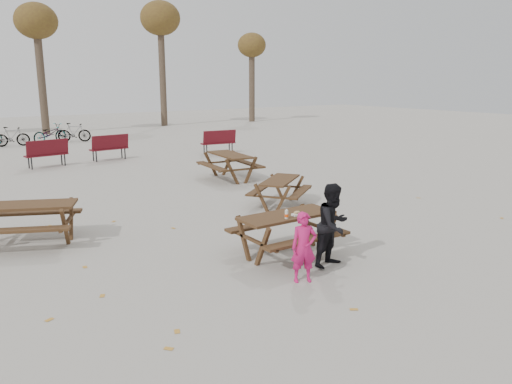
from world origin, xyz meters
TOP-DOWN VIEW (x-y plane):
  - ground at (0.00, 0.00)m, footprint 80.00×80.00m
  - main_picnic_table at (0.00, 0.00)m, footprint 1.80×1.45m
  - food_tray at (0.09, -0.18)m, footprint 0.18×0.11m
  - bread_roll at (0.09, -0.18)m, footprint 0.14×0.06m
  - soda_bottle at (-0.19, -0.23)m, footprint 0.07×0.07m
  - child at (-0.54, -1.14)m, footprint 0.49×0.42m
  - adult at (0.33, -0.87)m, footprint 0.80×0.68m
  - picnic_table_east at (2.08, 2.98)m, footprint 2.07×2.01m
  - picnic_table_north at (-3.83, 3.35)m, footprint 2.34×2.16m
  - picnic_table_far at (2.84, 6.64)m, footprint 1.73×2.07m
  - park_bench_row at (-0.49, 12.40)m, footprint 13.78×1.52m
  - bicycle_row at (-1.94, 19.80)m, footprint 8.29×2.87m
  - tree_row at (0.90, 25.15)m, footprint 32.17×3.52m
  - fallen_leaves at (0.50, 2.50)m, footprint 11.00×11.00m

SIDE VIEW (x-z plane):
  - ground at x=0.00m, z-range 0.00..0.00m
  - fallen_leaves at x=0.50m, z-range 0.00..0.01m
  - picnic_table_east at x=2.08m, z-range 0.00..0.70m
  - picnic_table_north at x=-3.83m, z-range 0.00..0.81m
  - picnic_table_far at x=2.84m, z-range 0.00..0.83m
  - bicycle_row at x=-1.94m, z-range -0.04..1.00m
  - park_bench_row at x=-0.49m, z-range 0.00..1.03m
  - child at x=-0.54m, z-range 0.00..1.14m
  - main_picnic_table at x=0.00m, z-range 0.20..0.97m
  - adult at x=0.33m, z-range 0.00..1.45m
  - food_tray at x=0.09m, z-range 0.78..0.81m
  - bread_roll at x=0.09m, z-range 0.81..0.86m
  - soda_bottle at x=-0.19m, z-range 0.76..0.93m
  - tree_row at x=0.90m, z-range 2.06..10.32m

